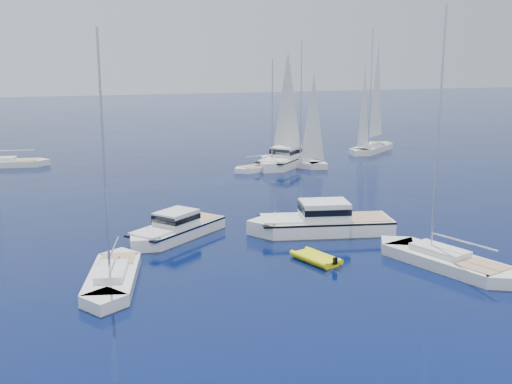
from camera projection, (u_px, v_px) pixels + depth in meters
ground at (437, 346)px, 28.74m from camera, size 400.00×400.00×0.00m
motor_cruiser_left at (175, 238)px, 45.93m from camera, size 9.45×8.24×2.54m
motor_cruiser_centre at (321, 232)px, 47.27m from camera, size 12.37×6.16×3.11m
motor_cruiser_distant at (285, 166)px, 75.89m from camera, size 11.09×10.61×3.09m
sailboat_fore at (113, 283)px, 36.67m from camera, size 5.11×10.70×15.22m
sailboat_mid_r at (445, 266)px, 39.63m from camera, size 6.10×11.77×16.76m
sailboat_centre at (266, 170)px, 73.38m from camera, size 9.42×4.59×13.40m
sailboat_sails_r at (293, 165)px, 76.56m from camera, size 7.81×10.59×15.67m
sailboat_far_l at (5, 166)px, 75.69m from camera, size 11.53×4.70×16.47m
sailboat_sails_far at (372, 151)px, 87.69m from camera, size 11.35×9.70×17.52m
tender_yellow at (316, 261)px, 40.57m from camera, size 2.93×4.02×0.95m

